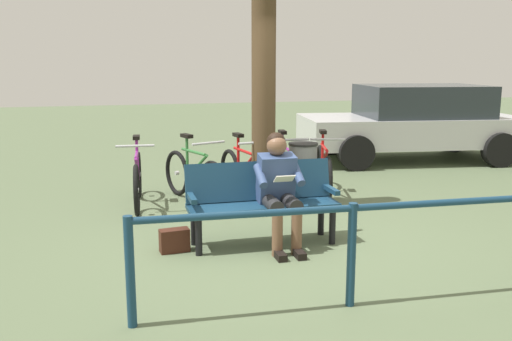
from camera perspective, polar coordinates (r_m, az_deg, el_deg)
ground_plane at (r=6.09m, az=3.01°, el=-7.39°), size 40.00×40.00×0.00m
bench at (r=5.97m, az=0.56°, el=-2.69°), size 1.61×0.50×0.87m
person_reading at (r=5.82m, az=2.34°, el=-1.46°), size 0.49×0.77×1.20m
handbag at (r=5.83m, az=-8.33°, el=-7.09°), size 0.31×0.17×0.24m
tree_trunk at (r=7.29m, az=0.79°, el=9.62°), size 0.31×0.31×3.48m
litter_bin at (r=7.68m, az=4.80°, el=-0.25°), size 0.40×0.40×0.84m
bicycle_black at (r=8.17m, az=6.92°, el=-0.04°), size 0.59×1.64×0.94m
bicycle_orange at (r=8.08m, az=2.95°, el=-0.09°), size 0.48×1.68×0.94m
bicycle_green at (r=7.76m, az=-1.30°, el=-0.55°), size 0.48×1.67×0.94m
bicycle_purple at (r=7.74m, az=-6.36°, el=-0.65°), size 0.69×1.60×0.94m
bicycle_red at (r=7.68m, az=-12.01°, el=-0.92°), size 0.48×1.68×0.94m
railing_fence at (r=4.47m, az=9.80°, el=-6.37°), size 3.49×0.23×0.85m
parked_car at (r=11.38m, az=15.85°, el=4.89°), size 4.41×2.46×1.47m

